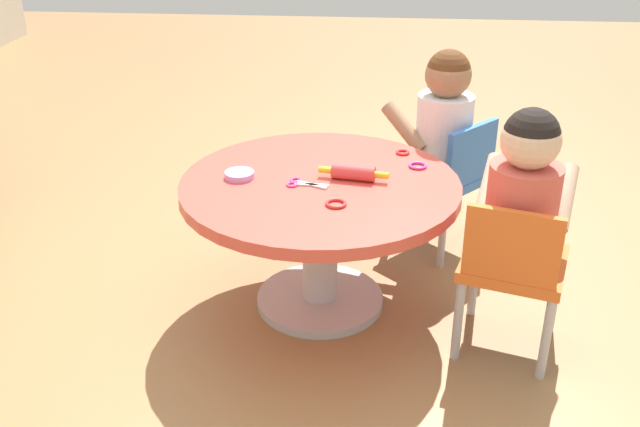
% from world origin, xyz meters
% --- Properties ---
extents(ground_plane, '(10.00, 10.00, 0.00)m').
position_xyz_m(ground_plane, '(0.00, 0.00, 0.00)').
color(ground_plane, '#9E7247').
extents(craft_table, '(0.91, 0.91, 0.47)m').
position_xyz_m(craft_table, '(0.00, 0.00, 0.36)').
color(craft_table, silver).
rests_on(craft_table, ground).
extents(child_chair_left, '(0.37, 0.37, 0.54)m').
position_xyz_m(child_chair_left, '(-0.22, -0.60, 0.31)').
color(child_chair_left, '#B7B7BC').
rests_on(child_chair_left, ground).
extents(seated_child_left, '(0.41, 0.36, 0.51)m').
position_xyz_m(seated_child_left, '(-0.18, -0.61, 0.53)').
color(seated_child_left, '#3F4772').
rests_on(seated_child_left, ground).
extents(child_chair_right, '(0.42, 0.42, 0.54)m').
position_xyz_m(child_chair_right, '(0.45, -0.45, 0.31)').
color(child_chair_right, '#B7B7BC').
rests_on(child_chair_right, ground).
extents(seated_child_right, '(0.43, 0.44, 0.51)m').
position_xyz_m(seated_child_right, '(0.48, -0.42, 0.53)').
color(seated_child_right, '#3F4772').
rests_on(seated_child_right, ground).
extents(rolling_pin, '(0.07, 0.23, 0.05)m').
position_xyz_m(rolling_pin, '(0.02, -0.11, 0.49)').
color(rolling_pin, '#D83F3F').
rests_on(rolling_pin, craft_table).
extents(craft_scissors, '(0.08, 0.14, 0.01)m').
position_xyz_m(craft_scissors, '(-0.03, 0.06, 0.47)').
color(craft_scissors, silver).
rests_on(craft_scissors, craft_table).
extents(playdough_blob_0, '(0.10, 0.10, 0.02)m').
position_xyz_m(playdough_blob_0, '(0.01, 0.26, 0.48)').
color(playdough_blob_0, '#CC99E5').
rests_on(playdough_blob_0, craft_table).
extents(cookie_cutter_0, '(0.07, 0.07, 0.01)m').
position_xyz_m(cookie_cutter_0, '(-0.17, -0.06, 0.47)').
color(cookie_cutter_0, red).
rests_on(cookie_cutter_0, craft_table).
extents(cookie_cutter_1, '(0.06, 0.06, 0.01)m').
position_xyz_m(cookie_cutter_1, '(0.15, -0.32, 0.47)').
color(cookie_cutter_1, '#D83FA5').
rests_on(cookie_cutter_1, craft_table).
extents(cookie_cutter_2, '(0.05, 0.05, 0.01)m').
position_xyz_m(cookie_cutter_2, '(0.27, -0.27, 0.47)').
color(cookie_cutter_2, red).
rests_on(cookie_cutter_2, craft_table).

